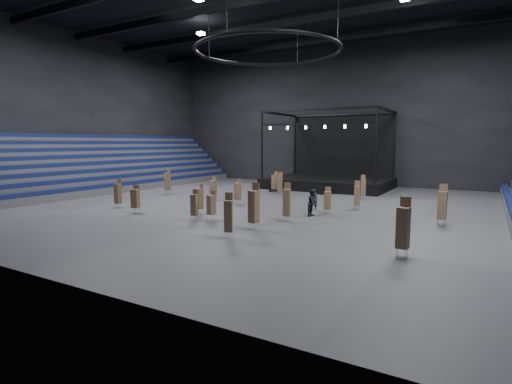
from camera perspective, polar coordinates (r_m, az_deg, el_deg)
The scene contains 30 objects.
floor at distance 34.74m, azimuth 1.59°, elevation -1.94°, with size 50.00×50.00×0.00m, color #434346.
wall_back at distance 53.84m, azimuth 12.51°, elevation 10.70°, with size 50.00×0.20×18.00m, color black.
wall_front at distance 19.06m, azimuth -31.52°, elevation 16.84°, with size 50.00×0.20×18.00m, color black.
wall_left at distance 51.29m, azimuth -24.21°, elevation 10.44°, with size 0.20×42.00×18.00m, color black.
bleachers_left at distance 49.65m, azimuth -22.39°, elevation 2.25°, with size 7.20×40.00×6.40m.
stage at distance 49.37m, azimuth 10.61°, elevation 2.32°, with size 14.00×10.00×9.20m.
truss_ring at distance 35.14m, azimuth 1.67°, elevation 19.50°, with size 12.30×12.30×5.15m.
flight_case_left at distance 44.46m, azimuth 2.79°, elevation 0.63°, with size 1.37×0.68×0.91m, color black.
flight_case_mid at distance 42.63m, azimuth 9.54°, elevation 0.18°, with size 1.19×0.60×0.79m, color black.
flight_case_right at distance 42.61m, azimuth 9.92°, elevation 0.10°, with size 1.03×0.51×0.68m, color black.
chair_stack_0 at distance 43.05m, azimuth -12.54°, elevation 1.54°, with size 0.60×0.60×2.78m.
chair_stack_1 at distance 28.26m, azimuth -6.40°, elevation -1.74°, with size 0.60×0.60×2.10m.
chair_stack_2 at distance 43.18m, azimuth 2.72°, elevation 1.50°, with size 0.70×0.70×2.35m.
chair_stack_3 at distance 37.86m, azimuth -6.13°, elevation 0.60°, with size 0.57×0.57×2.26m.
chair_stack_4 at distance 28.32m, azimuth -8.80°, elevation -1.76°, with size 0.48×0.48×2.19m.
chair_stack_5 at distance 22.79m, azimuth -3.95°, elevation -3.33°, with size 0.61×0.61×2.62m.
chair_stack_6 at distance 27.54m, azimuth 4.42°, elevation -1.42°, with size 0.57×0.57×2.72m.
chair_stack_7 at distance 41.04m, azimuth 3.46°, elevation 1.18°, with size 0.50×0.50×2.43m.
chair_stack_8 at distance 39.74m, azimuth 15.05°, elevation 0.72°, with size 0.58×0.58×2.36m.
chair_stack_9 at distance 35.23m, azimuth -19.13°, elevation -0.15°, with size 0.46×0.46×2.43m.
chair_stack_10 at distance 33.38m, azimuth 14.24°, elevation -0.41°, with size 0.54×0.54×2.36m.
chair_stack_11 at distance 20.17m, azimuth 20.28°, elevation -4.68°, with size 0.60×0.60×2.90m.
chair_stack_12 at distance 32.12m, azimuth -16.85°, elevation -0.83°, with size 0.65×0.65×2.22m.
chair_stack_13 at distance 24.96m, azimuth -0.31°, elevation -1.98°, with size 0.60×0.60×2.97m.
chair_stack_14 at distance 28.78m, azimuth 25.09°, elevation -1.62°, with size 0.54×0.54×2.76m.
chair_stack_15 at distance 30.75m, azimuth 10.18°, elevation -1.12°, with size 0.51×0.51×2.11m.
chair_stack_16 at distance 35.22m, azimuth -2.63°, elevation 0.15°, with size 0.63×0.63×2.26m.
chair_stack_17 at distance 30.95m, azimuth -8.01°, elevation -0.91°, with size 0.55×0.55×2.30m.
man_center at distance 32.69m, azimuth 8.25°, elevation -1.05°, with size 0.63×0.41×1.72m, color black.
crew_member at distance 29.93m, azimuth 8.10°, elevation -1.54°, with size 0.96×0.75×1.98m, color black.
Camera 1 is at (16.32, -30.19, 5.43)m, focal length 28.00 mm.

